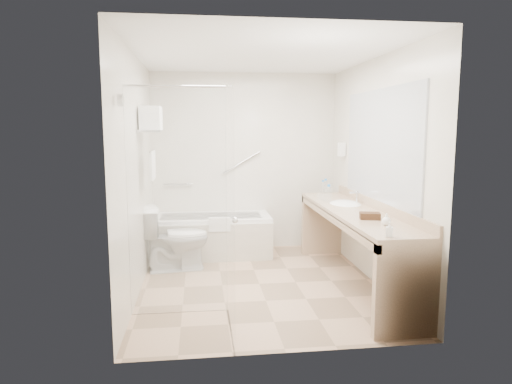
{
  "coord_description": "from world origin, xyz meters",
  "views": [
    {
      "loc": [
        -0.64,
        -4.88,
        1.73
      ],
      "look_at": [
        0.0,
        0.3,
        1.0
      ],
      "focal_mm": 32.0,
      "sensor_mm": 36.0,
      "label": 1
    }
  ],
  "objects": [
    {
      "name": "grab_bar_short",
      "position": [
        -0.95,
        1.56,
        0.95
      ],
      "size": [
        0.4,
        0.03,
        0.03
      ],
      "primitive_type": "cylinder",
      "rotation": [
        0.0,
        1.57,
        0.0
      ],
      "color": "silver",
      "rests_on": "wall_back"
    },
    {
      "name": "grab_bar_long",
      "position": [
        -0.05,
        1.56,
        1.25
      ],
      "size": [
        0.53,
        0.03,
        0.33
      ],
      "primitive_type": "cylinder",
      "rotation": [
        0.0,
        1.05,
        0.0
      ],
      "color": "silver",
      "rests_on": "wall_back"
    },
    {
      "name": "mirror",
      "position": [
        1.29,
        -0.15,
        1.55
      ],
      "size": [
        0.02,
        2.0,
        1.2
      ],
      "primitive_type": "cube",
      "color": "#B1B5BD",
      "rests_on": "wall_right"
    },
    {
      "name": "bathtub",
      "position": [
        -0.5,
        1.24,
        0.28
      ],
      "size": [
        1.6,
        0.73,
        0.59
      ],
      "color": "white",
      "rests_on": "floor"
    },
    {
      "name": "water_bottle_mid",
      "position": [
        0.88,
        0.36,
        0.95
      ],
      "size": [
        0.07,
        0.07,
        0.22
      ],
      "rotation": [
        0.0,
        0.0,
        0.34
      ],
      "color": "silver",
      "rests_on": "vanity_counter"
    },
    {
      "name": "toilet",
      "position": [
        -0.95,
        0.65,
        0.39
      ],
      "size": [
        0.85,
        0.55,
        0.78
      ],
      "primitive_type": "imported",
      "rotation": [
        0.0,
        0.0,
        1.7
      ],
      "color": "white",
      "rests_on": "floor"
    },
    {
      "name": "wall_right",
      "position": [
        1.3,
        0.0,
        1.25
      ],
      "size": [
        0.1,
        3.2,
        2.5
      ],
      "primitive_type": "cube",
      "color": "beige",
      "rests_on": "ground"
    },
    {
      "name": "vanity_counter",
      "position": [
        1.02,
        -0.15,
        0.64
      ],
      "size": [
        0.55,
        2.7,
        0.95
      ],
      "color": "tan",
      "rests_on": "floor"
    },
    {
      "name": "wall_front",
      "position": [
        0.0,
        -1.6,
        1.25
      ],
      "size": [
        2.6,
        0.1,
        2.5
      ],
      "primitive_type": "cube",
      "color": "beige",
      "rests_on": "ground"
    },
    {
      "name": "drinking_glass_near",
      "position": [
        0.83,
        0.56,
        0.89
      ],
      "size": [
        0.08,
        0.08,
        0.09
      ],
      "primitive_type": "cylinder",
      "rotation": [
        0.0,
        0.0,
        0.26
      ],
      "color": "silver",
      "rests_on": "vanity_counter"
    },
    {
      "name": "shower_enclosure",
      "position": [
        -0.63,
        -0.93,
        1.07
      ],
      "size": [
        0.96,
        0.91,
        2.11
      ],
      "color": "silver",
      "rests_on": "floor"
    },
    {
      "name": "wall_left",
      "position": [
        -1.3,
        0.0,
        1.25
      ],
      "size": [
        0.1,
        3.2,
        2.5
      ],
      "primitive_type": "cube",
      "color": "beige",
      "rests_on": "ground"
    },
    {
      "name": "soap_bottle_a",
      "position": [
        0.89,
        -1.4,
        0.88
      ],
      "size": [
        0.1,
        0.14,
        0.06
      ],
      "primitive_type": "imported",
      "rotation": [
        0.0,
        0.0,
        -0.4
      ],
      "color": "white",
      "rests_on": "vanity_counter"
    },
    {
      "name": "sink",
      "position": [
        1.05,
        0.25,
        0.82
      ],
      "size": [
        0.4,
        0.52,
        0.14
      ],
      "primitive_type": "ellipsoid",
      "color": "white",
      "rests_on": "vanity_counter"
    },
    {
      "name": "wall_back",
      "position": [
        0.0,
        1.6,
        1.25
      ],
      "size": [
        2.6,
        0.1,
        2.5
      ],
      "primitive_type": "cube",
      "color": "beige",
      "rests_on": "ground"
    },
    {
      "name": "faucet",
      "position": [
        1.2,
        0.25,
        0.93
      ],
      "size": [
        0.03,
        0.03,
        0.14
      ],
      "primitive_type": "cylinder",
      "color": "silver",
      "rests_on": "vanity_counter"
    },
    {
      "name": "drinking_glass_far",
      "position": [
        0.87,
        0.49,
        0.89
      ],
      "size": [
        0.08,
        0.08,
        0.08
      ],
      "primitive_type": "cylinder",
      "rotation": [
        0.0,
        0.0,
        0.35
      ],
      "color": "silver",
      "rests_on": "vanity_counter"
    },
    {
      "name": "hairdryer_unit",
      "position": [
        1.25,
        1.05,
        1.45
      ],
      "size": [
        0.08,
        0.1,
        0.18
      ],
      "primitive_type": "cube",
      "color": "white",
      "rests_on": "wall_right"
    },
    {
      "name": "ceiling",
      "position": [
        0.0,
        0.0,
        2.5
      ],
      "size": [
        2.6,
        3.2,
        0.1
      ],
      "primitive_type": "cube",
      "color": "white",
      "rests_on": "wall_back"
    },
    {
      "name": "soap_bottle_b",
      "position": [
        1.05,
        -0.96,
        0.89
      ],
      "size": [
        0.11,
        0.13,
        0.08
      ],
      "primitive_type": "imported",
      "rotation": [
        0.0,
        0.0,
        -0.31
      ],
      "color": "white",
      "rests_on": "vanity_counter"
    },
    {
      "name": "water_bottle_right",
      "position": [
        1.05,
        1.1,
        0.94
      ],
      "size": [
        0.06,
        0.06,
        0.2
      ],
      "rotation": [
        0.0,
        0.0,
        -0.35
      ],
      "color": "silver",
      "rests_on": "vanity_counter"
    },
    {
      "name": "towel_shelf",
      "position": [
        -1.17,
        0.35,
        1.75
      ],
      "size": [
        0.24,
        0.55,
        0.81
      ],
      "color": "silver",
      "rests_on": "wall_left"
    },
    {
      "name": "floor",
      "position": [
        0.0,
        0.0,
        0.0
      ],
      "size": [
        3.2,
        3.2,
        0.0
      ],
      "primitive_type": "plane",
      "color": "tan",
      "rests_on": "ground"
    },
    {
      "name": "water_bottle_left",
      "position": [
        1.02,
        1.1,
        0.93
      ],
      "size": [
        0.06,
        0.06,
        0.18
      ],
      "rotation": [
        0.0,
        0.0,
        -0.34
      ],
      "color": "silver",
      "rests_on": "vanity_counter"
    },
    {
      "name": "amenity_basket",
      "position": [
        1.0,
        -0.67,
        0.88
      ],
      "size": [
        0.22,
        0.17,
        0.06
      ],
      "primitive_type": "cube",
      "rotation": [
        0.0,
        0.0,
        -0.23
      ],
      "color": "#402517",
      "rests_on": "vanity_counter"
    }
  ]
}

